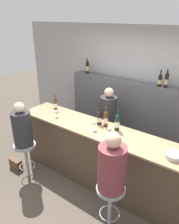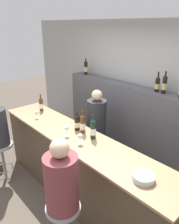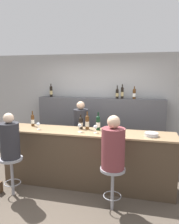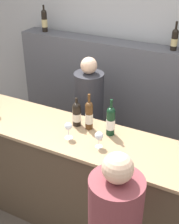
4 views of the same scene
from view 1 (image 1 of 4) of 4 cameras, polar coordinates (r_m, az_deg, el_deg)
name	(u,v)px [view 1 (image 1 of 4)]	position (r m, az deg, el deg)	size (l,w,h in m)	color
ground_plane	(91,191)	(3.96, 0.50, -20.01)	(16.00, 16.00, 0.00)	#4C4238
wall_back	(142,92)	(4.63, 13.57, 5.10)	(6.40, 0.05, 2.60)	#9E9E9E
bar_counter	(102,157)	(3.80, 3.19, -11.70)	(3.22, 0.63, 1.07)	#473828
back_bar_cabinet	(135,119)	(4.64, 11.82, -1.72)	(3.02, 0.28, 1.55)	#4C4C51
wine_bottle_counter_0	(55,104)	(4.24, -8.91, 2.13)	(0.07, 0.07, 0.31)	#4C2D14
wine_bottle_counter_1	(99,118)	(3.64, 2.56, -1.51)	(0.08, 0.08, 0.28)	black
wine_bottle_counter_2	(106,119)	(3.57, 4.28, -1.73)	(0.07, 0.07, 0.35)	#4C2D14
wine_bottle_counter_3	(117,122)	(3.47, 7.24, -2.66)	(0.08, 0.08, 0.34)	black
wine_bottle_backbar_0	(87,67)	(4.93, -0.56, 11.68)	(0.07, 0.07, 0.33)	black
wine_bottle_backbar_1	(160,80)	(4.19, 17.92, 7.94)	(0.07, 0.07, 0.30)	black
wine_bottle_backbar_2	(166,80)	(4.15, 19.47, 7.89)	(0.07, 0.07, 0.33)	black
wine_glass_0	(56,112)	(3.95, -8.73, -0.02)	(0.07, 0.07, 0.13)	silver
wine_glass_1	(94,124)	(3.46, 1.08, -3.09)	(0.07, 0.07, 0.15)	silver
wine_glass_2	(109,129)	(3.32, 5.22, -4.56)	(0.07, 0.07, 0.15)	silver
metal_bowl	(174,156)	(3.07, 21.24, -10.58)	(0.23, 0.23, 0.06)	#B7B7BC
bar_stool_left	(25,151)	(4.09, -16.39, -9.84)	(0.39, 0.39, 0.69)	gray
guest_seated_left	(22,127)	(3.85, -17.22, -3.84)	(0.32, 0.32, 0.79)	#28282D
bar_stool_right	(110,196)	(3.13, 5.47, -21.08)	(0.39, 0.39, 0.69)	gray
guest_seated_right	(112,166)	(2.80, 5.88, -13.91)	(0.35, 0.35, 0.82)	brown
bartender	(108,128)	(4.34, 4.77, -4.16)	(0.32, 0.32, 1.54)	#28282D
handbag	(16,164)	(4.60, -18.70, -12.69)	(0.26, 0.12, 0.20)	#513823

